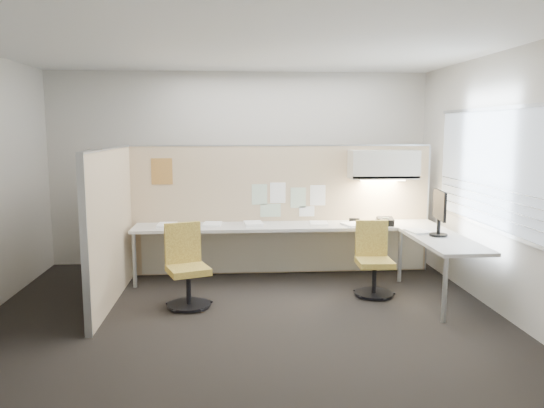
{
  "coord_description": "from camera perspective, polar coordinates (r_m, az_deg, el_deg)",
  "views": [
    {
      "loc": [
        -0.11,
        -5.56,
        1.98
      ],
      "look_at": [
        0.36,
        0.8,
        1.08
      ],
      "focal_mm": 35.0,
      "sensor_mm": 36.0,
      "label": 1
    }
  ],
  "objects": [
    {
      "name": "partition_left",
      "position": [
        6.31,
        -16.93,
        -2.36
      ],
      "size": [
        0.06,
        2.2,
        1.75
      ],
      "primitive_type": "cube",
      "color": "#C7AE8A",
      "rests_on": "floor"
    },
    {
      "name": "paper_stack_1",
      "position": [
        7.02,
        -6.43,
        -2.14
      ],
      "size": [
        0.25,
        0.32,
        0.02
      ],
      "primitive_type": "cube",
      "rotation": [
        0.0,
        0.0,
        -0.08
      ],
      "color": "white",
      "rests_on": "desk"
    },
    {
      "name": "paper_stack_5",
      "position": [
        6.71,
        15.42,
        -2.85
      ],
      "size": [
        0.29,
        0.34,
        0.02
      ],
      "primitive_type": "cube",
      "rotation": [
        0.0,
        0.0,
        0.21
      ],
      "color": "white",
      "rests_on": "desk"
    },
    {
      "name": "paper_stack_3",
      "position": [
        7.1,
        5.05,
        -2.04
      ],
      "size": [
        0.26,
        0.32,
        0.01
      ],
      "primitive_type": "cube",
      "rotation": [
        0.0,
        0.0,
        -0.09
      ],
      "color": "white",
      "rests_on": "desk"
    },
    {
      "name": "ceiling",
      "position": [
        5.62,
        -3.24,
        16.5
      ],
      "size": [
        5.5,
        4.5,
        0.01
      ],
      "primitive_type": "cube",
      "color": "white",
      "rests_on": "wall_back"
    },
    {
      "name": "overhead_bin",
      "position": [
        7.25,
        11.88,
        4.18
      ],
      "size": [
        0.9,
        0.36,
        0.38
      ],
      "primitive_type": "cube",
      "color": "beige",
      "rests_on": "partition_back"
    },
    {
      "name": "paper_stack_0",
      "position": [
        6.99,
        -11.22,
        -2.24
      ],
      "size": [
        0.24,
        0.31,
        0.04
      ],
      "primitive_type": "cube",
      "rotation": [
        0.0,
        0.0,
        -0.04
      ],
      "color": "white",
      "rests_on": "desk"
    },
    {
      "name": "coat_hook",
      "position": [
        5.71,
        -19.19,
        1.88
      ],
      "size": [
        0.18,
        0.48,
        1.42
      ],
      "color": "silver",
      "rests_on": "partition_left"
    },
    {
      "name": "desk",
      "position": [
        6.9,
        4.5,
        -3.47
      ],
      "size": [
        4.0,
        2.07,
        0.73
      ],
      "color": "beige",
      "rests_on": "floor"
    },
    {
      "name": "monitor",
      "position": [
        6.49,
        17.56,
        -0.62
      ],
      "size": [
        0.21,
        0.51,
        0.54
      ],
      "rotation": [
        0.0,
        0.0,
        1.43
      ],
      "color": "black",
      "rests_on": "desk"
    },
    {
      "name": "paper_stack_4",
      "position": [
        7.01,
        8.69,
        -2.19
      ],
      "size": [
        0.31,
        0.36,
        0.02
      ],
      "primitive_type": "cube",
      "rotation": [
        0.0,
        0.0,
        0.3
      ],
      "color": "white",
      "rests_on": "desk"
    },
    {
      "name": "chair_right",
      "position": [
        6.5,
        10.85,
        -6.07
      ],
      "size": [
        0.46,
        0.46,
        0.87
      ],
      "rotation": [
        0.0,
        0.0,
        -0.03
      ],
      "color": "black",
      "rests_on": "floor"
    },
    {
      "name": "partition_back",
      "position": [
        7.27,
        0.99,
        -0.67
      ],
      "size": [
        4.1,
        0.06,
        1.75
      ],
      "primitive_type": "cube",
      "color": "#C7AE8A",
      "rests_on": "floor"
    },
    {
      "name": "chair_left",
      "position": [
        6.06,
        -9.18,
        -6.86
      ],
      "size": [
        0.55,
        0.56,
        0.92
      ],
      "rotation": [
        0.0,
        0.0,
        0.35
      ],
      "color": "black",
      "rests_on": "floor"
    },
    {
      "name": "pinned_papers",
      "position": [
        7.22,
        1.65,
        0.54
      ],
      "size": [
        1.01,
        0.0,
        0.47
      ],
      "color": "#8CBF8C",
      "rests_on": "partition_back"
    },
    {
      "name": "wall_front",
      "position": [
        3.36,
        -2.36,
        -1.9
      ],
      "size": [
        5.5,
        0.02,
        2.8
      ],
      "primitive_type": "cube",
      "color": "beige",
      "rests_on": "ground"
    },
    {
      "name": "wall_right",
      "position": [
        6.27,
        22.88,
        2.13
      ],
      "size": [
        0.02,
        4.5,
        2.8
      ],
      "primitive_type": "cube",
      "color": "beige",
      "rests_on": "ground"
    },
    {
      "name": "tape_dispenser",
      "position": [
        7.17,
        11.51,
        -1.88
      ],
      "size": [
        0.1,
        0.07,
        0.06
      ],
      "primitive_type": "cube",
      "rotation": [
        0.0,
        0.0,
        -0.05
      ],
      "color": "black",
      "rests_on": "desk"
    },
    {
      "name": "wall_back",
      "position": [
        7.83,
        -3.45,
        3.82
      ],
      "size": [
        5.5,
        0.02,
        2.8
      ],
      "primitive_type": "cube",
      "color": "beige",
      "rests_on": "ground"
    },
    {
      "name": "task_light_strip",
      "position": [
        7.26,
        11.83,
        2.53
      ],
      "size": [
        0.6,
        0.06,
        0.02
      ],
      "primitive_type": "cube",
      "color": "#FFEABF",
      "rests_on": "overhead_bin"
    },
    {
      "name": "floor",
      "position": [
        5.9,
        -3.02,
        -11.59
      ],
      "size": [
        5.5,
        4.5,
        0.01
      ],
      "primitive_type": "cube",
      "color": "black",
      "rests_on": "ground"
    },
    {
      "name": "window_pane",
      "position": [
        6.25,
        22.75,
        3.5
      ],
      "size": [
        0.01,
        2.8,
        1.3
      ],
      "primitive_type": "cube",
      "color": "#99A4B2",
      "rests_on": "wall_right"
    },
    {
      "name": "phone",
      "position": [
        7.07,
        12.06,
        -1.86
      ],
      "size": [
        0.23,
        0.21,
        0.12
      ],
      "rotation": [
        0.0,
        0.0,
        -0.11
      ],
      "color": "black",
      "rests_on": "desk"
    },
    {
      "name": "paper_stack_2",
      "position": [
        6.92,
        -2.01,
        -2.15
      ],
      "size": [
        0.25,
        0.32,
        0.04
      ],
      "primitive_type": "cube",
      "rotation": [
        0.0,
        0.0,
        0.09
      ],
      "color": "white",
      "rests_on": "desk"
    },
    {
      "name": "stapler",
      "position": [
        7.28,
        8.84,
        -1.71
      ],
      "size": [
        0.14,
        0.06,
        0.05
      ],
      "primitive_type": "cube",
      "rotation": [
        0.0,
        0.0,
        -0.17
      ],
      "color": "black",
      "rests_on": "desk"
    },
    {
      "name": "poster",
      "position": [
        7.21,
        -11.77,
        3.45
      ],
      "size": [
        0.28,
        0.0,
        0.35
      ],
      "primitive_type": "cube",
      "color": "orange",
      "rests_on": "partition_back"
    }
  ]
}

